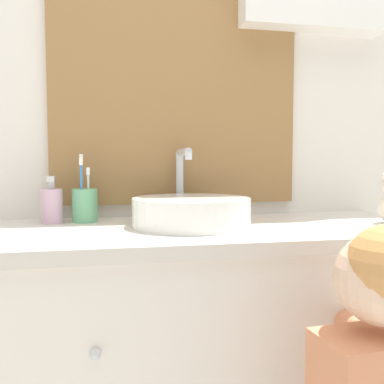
# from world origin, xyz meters

# --- Properties ---
(wall_back) EXTENTS (3.20, 0.18, 2.50)m
(wall_back) POSITION_xyz_m (0.02, 0.62, 1.28)
(wall_back) COLOR silver
(wall_back) RESTS_ON ground_plane
(vanity_counter) EXTENTS (1.31, 0.52, 0.81)m
(vanity_counter) POSITION_xyz_m (0.00, 0.34, 0.41)
(vanity_counter) COLOR silver
(vanity_counter) RESTS_ON ground_plane
(sink_basin) EXTENTS (0.33, 0.38, 0.22)m
(sink_basin) POSITION_xyz_m (-0.03, 0.36, 0.85)
(sink_basin) COLOR white
(sink_basin) RESTS_ON vanity_counter
(toothbrush_holder) EXTENTS (0.07, 0.07, 0.20)m
(toothbrush_holder) POSITION_xyz_m (-0.33, 0.50, 0.86)
(toothbrush_holder) COLOR #66B27F
(toothbrush_holder) RESTS_ON vanity_counter
(soap_dispenser) EXTENTS (0.06, 0.06, 0.14)m
(soap_dispenser) POSITION_xyz_m (-0.42, 0.49, 0.86)
(soap_dispenser) COLOR #CCA3BC
(soap_dispenser) RESTS_ON vanity_counter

